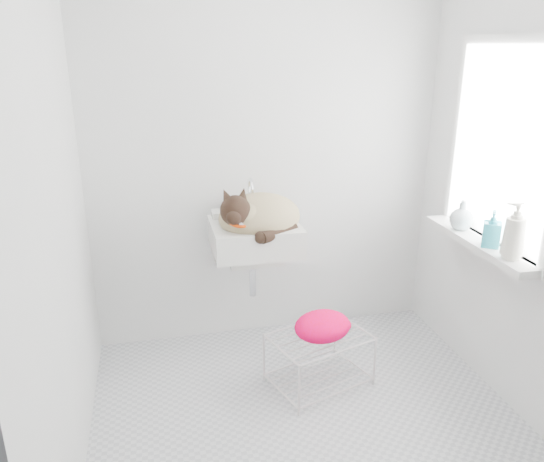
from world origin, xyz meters
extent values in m
cube|color=silver|center=(0.00, 0.00, 0.00)|extent=(2.20, 2.00, 0.02)
cube|color=white|center=(0.00, 1.00, 1.25)|extent=(2.20, 0.02, 2.50)
cube|color=white|center=(1.10, 0.00, 1.25)|extent=(0.02, 2.00, 2.50)
cube|color=white|center=(-1.10, 0.00, 1.25)|extent=(0.02, 2.00, 2.50)
cube|color=white|center=(1.09, 0.20, 1.35)|extent=(0.01, 0.80, 1.00)
cube|color=white|center=(1.07, 0.20, 1.35)|extent=(0.04, 0.90, 1.10)
cube|color=white|center=(1.01, 0.20, 0.83)|extent=(0.16, 0.88, 0.04)
cube|color=white|center=(-0.13, 0.74, 0.85)|extent=(0.51, 0.45, 0.21)
ellipsoid|color=tan|center=(-0.10, 0.73, 0.88)|extent=(0.55, 0.50, 0.25)
sphere|color=black|center=(-0.28, 0.65, 0.99)|extent=(0.21, 0.21, 0.17)
torus|color=#CF3200|center=(-0.26, 0.65, 0.94)|extent=(0.18, 0.18, 0.07)
cube|color=silver|center=(0.15, 0.30, 0.15)|extent=(0.60, 0.51, 0.31)
ellipsoid|color=#EC0200|center=(0.16, 0.28, 0.34)|extent=(0.39, 0.33, 0.14)
imported|color=white|center=(1.00, -0.08, 0.85)|extent=(0.11, 0.11, 0.24)
imported|color=teal|center=(1.00, 0.09, 0.85)|extent=(0.12, 0.12, 0.19)
imported|color=silver|center=(1.00, 0.38, 0.85)|extent=(0.16, 0.16, 0.17)
camera|label=1|loc=(-0.69, -2.19, 1.85)|focal=35.14mm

